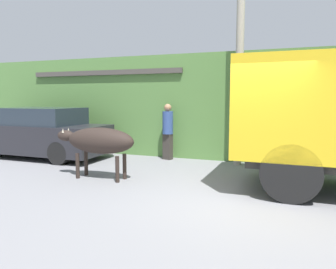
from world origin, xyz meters
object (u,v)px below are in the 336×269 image
object	(u,v)px
brown_cow	(99,141)
parked_suv	(39,133)
pedestrian_on_hill	(168,129)
utility_pole	(240,34)

from	to	relation	value
brown_cow	parked_suv	xyz separation A→B (m)	(-3.31, 1.70, -0.12)
pedestrian_on_hill	parked_suv	bearing A→B (deg)	28.24
parked_suv	pedestrian_on_hill	distance (m)	4.11
brown_cow	utility_pole	world-z (taller)	utility_pole
pedestrian_on_hill	utility_pole	size ratio (longest dim) A/B	0.24
brown_cow	pedestrian_on_hill	bearing A→B (deg)	71.64
parked_suv	utility_pole	size ratio (longest dim) A/B	0.65
brown_cow	utility_pole	distance (m)	4.75
brown_cow	pedestrian_on_hill	distance (m)	2.88
utility_pole	brown_cow	bearing A→B (deg)	-135.12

